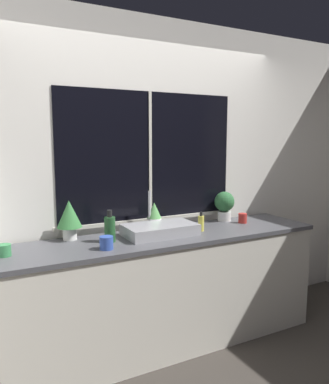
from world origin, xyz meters
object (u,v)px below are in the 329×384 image
Objects in this scene: bottle_tall at (110,229)px; potted_plant_left at (69,216)px; potted_plant_center at (154,216)px; soap_bottle at (201,223)px; mug_red at (243,218)px; sink at (160,230)px; mug_blue at (106,243)px; mug_green at (4,250)px; potted_plant_right at (224,204)px.

potted_plant_left is at bearing 141.66° from bottle_tall.
potted_plant_center reaches higher than soap_bottle.
soap_bottle is 1.85× the size of mug_red.
soap_bottle is at bearing -2.37° from bottle_tall.
sink is 5.97× the size of mug_blue.
potted_plant_center is at bearing 9.94° from mug_green.
mug_red is 1.39m from mug_blue.
mug_blue is at bearing -66.00° from potted_plant_left.
potted_plant_left reaches higher than potted_plant_center.
potted_plant_right reaches higher than potted_plant_center.
mug_red is (0.87, 0.04, -0.00)m from sink.
bottle_tall is 2.75× the size of mug_red.
potted_plant_right is at bearing 16.09° from mug_blue.
sink reaches higher than mug_green.
bottle_tall is at bearing -156.84° from potted_plant_center.
soap_bottle is (1.04, -0.23, -0.11)m from potted_plant_left.
potted_plant_center is at bearing 76.72° from sink.
potted_plant_left is 0.72m from potted_plant_center.
potted_plant_center is at bearing 23.16° from bottle_tall.
potted_plant_left reaches higher than mug_green.
potted_plant_right reaches higher than soap_bottle.
bottle_tall is 1.29m from mug_red.
bottle_tall is at bearing -170.56° from potted_plant_right.
bottle_tall is at bearing -179.93° from sink.
mug_blue is (-0.55, -0.37, -0.07)m from potted_plant_center.
potted_plant_right is 3.20× the size of mug_green.
potted_plant_right is 2.89× the size of mug_blue.
mug_blue is at bearing -170.97° from soap_bottle.
potted_plant_left is at bearing 23.61° from mug_green.
mug_green is (-1.52, 0.02, -0.03)m from soap_bottle.
potted_plant_right is 1.14× the size of bottle_tall.
mug_red is at bearing 8.73° from soap_bottle.
potted_plant_center is at bearing 169.44° from mug_red.
mug_blue is at bearing -161.20° from sink.
potted_plant_right is 3.13× the size of mug_red.
mug_red is (1.54, -0.15, -0.14)m from potted_plant_left.
mug_red is at bearing -10.56° from potted_plant_center.
potted_plant_left is 1.11× the size of potted_plant_right.
mug_green is at bearing -178.42° from mug_red.
bottle_tall is (-0.79, 0.03, 0.03)m from soap_bottle.
sink is 1.15m from mug_green.
potted_plant_center reaches higher than mug_green.
potted_plant_center is at bearing 33.87° from mug_blue.
potted_plant_left is 3.20× the size of mug_blue.
mug_green is (-0.73, -0.01, -0.06)m from bottle_tall.
mug_blue reaches higher than mug_red.
mug_green is at bearing -173.79° from potted_plant_right.
potted_plant_center is 0.96× the size of bottle_tall.
potted_plant_right is 1.21m from bottle_tall.
potted_plant_center is 0.67m from mug_blue.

